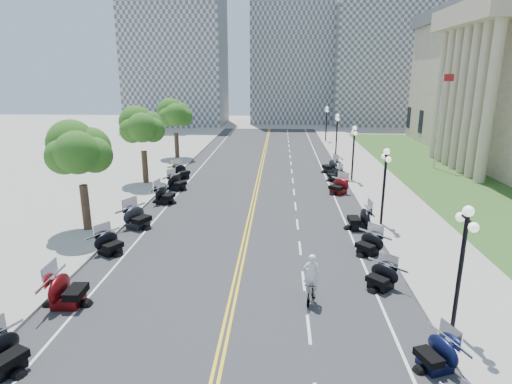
{
  "coord_description": "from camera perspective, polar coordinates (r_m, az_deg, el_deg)",
  "views": [
    {
      "loc": [
        1.99,
        -22.62,
        9.52
      ],
      "look_at": [
        0.43,
        4.6,
        2.0
      ],
      "focal_mm": 30.0,
      "sensor_mm": 36.0,
      "label": 1
    }
  ],
  "objects": [
    {
      "name": "lane_dash_4",
      "position": [
        17.48,
        7.05,
        -17.66
      ],
      "size": [
        0.12,
        2.0,
        0.0
      ],
      "primitive_type": "cube",
      "color": "white",
      "rests_on": "road"
    },
    {
      "name": "centerline_yellow_a",
      "position": [
        34.04,
        -0.41,
        -0.8
      ],
      "size": [
        0.12,
        90.0,
        0.0
      ],
      "primitive_type": "cube",
      "color": "yellow",
      "rests_on": "road"
    },
    {
      "name": "cyclist_rider",
      "position": [
        18.39,
        7.47,
        -9.01
      ],
      "size": [
        0.69,
        0.45,
        1.88
      ],
      "primitive_type": "imported",
      "rotation": [
        0.0,
        0.0,
        3.14
      ],
      "color": "white",
      "rests_on": "bicycle"
    },
    {
      "name": "lawn",
      "position": [
        44.5,
        23.59,
        1.83
      ],
      "size": [
        9.0,
        60.0,
        0.1
      ],
      "primitive_type": "cube",
      "color": "#356023",
      "rests_on": "ground"
    },
    {
      "name": "lane_dash_19",
      "position": [
        75.23,
        4.2,
        8.12
      ],
      "size": [
        0.12,
        2.0,
        0.0
      ],
      "primitive_type": "cube",
      "color": "white",
      "rests_on": "road"
    },
    {
      "name": "motorcycle_s_4",
      "position": [
        20.17,
        -23.88,
        -11.68
      ],
      "size": [
        2.31,
        2.31,
        1.56
      ],
      "primitive_type": null,
      "rotation": [
        0.0,
        0.0,
        1.61
      ],
      "color": "#590A0C",
      "rests_on": "road"
    },
    {
      "name": "edge_line_north",
      "position": [
        34.26,
        10.53,
        -0.96
      ],
      "size": [
        0.12,
        90.0,
        0.0
      ],
      "primitive_type": "cube",
      "color": "white",
      "rests_on": "road"
    },
    {
      "name": "lane_dash_9",
      "position": [
        35.92,
        5.08,
        0.01
      ],
      "size": [
        0.12,
        2.0,
        0.0
      ],
      "primitive_type": "cube",
      "color": "white",
      "rests_on": "road"
    },
    {
      "name": "motorcycle_n_4",
      "position": [
        20.73,
        16.36,
        -10.65
      ],
      "size": [
        2.54,
        2.54,
        1.25
      ],
      "primitive_type": null,
      "rotation": [
        0.0,
        0.0,
        -0.79
      ],
      "color": "black",
      "rests_on": "road"
    },
    {
      "name": "street_lamp_1",
      "position": [
        17.47,
        25.56,
        -9.52
      ],
      "size": [
        0.5,
        1.2,
        4.9
      ],
      "primitive_type": null,
      "color": "black",
      "rests_on": "sidewalk_north"
    },
    {
      "name": "motorcycle_s_3",
      "position": [
        17.18,
        -30.66,
        -17.9
      ],
      "size": [
        2.59,
        2.59,
        1.37
      ],
      "primitive_type": null,
      "rotation": [
        0.0,
        0.0,
        1.15
      ],
      "color": "black",
      "rests_on": "road"
    },
    {
      "name": "street_lamp_4",
      "position": [
        51.52,
        10.7,
        7.44
      ],
      "size": [
        0.5,
        1.2,
        4.9
      ],
      "primitive_type": null,
      "color": "black",
      "rests_on": "sidewalk_north"
    },
    {
      "name": "motorcycle_n_10",
      "position": [
        43.48,
        9.87,
        3.54
      ],
      "size": [
        2.7,
        2.7,
        1.47
      ],
      "primitive_type": null,
      "rotation": [
        0.0,
        0.0,
        -1.22
      ],
      "color": "black",
      "rests_on": "road"
    },
    {
      "name": "lane_dash_15",
      "position": [
        59.4,
        4.42,
        6.17
      ],
      "size": [
        0.12,
        2.0,
        0.0
      ],
      "primitive_type": "cube",
      "color": "white",
      "rests_on": "road"
    },
    {
      "name": "lane_dash_12",
      "position": [
        47.59,
        4.67,
        3.85
      ],
      "size": [
        0.12,
        2.0,
        0.0
      ],
      "primitive_type": "cube",
      "color": "white",
      "rests_on": "road"
    },
    {
      "name": "street_lamp_3",
      "position": [
        39.79,
        12.83,
        5.02
      ],
      "size": [
        0.5,
        1.2,
        4.9
      ],
      "primitive_type": null,
      "color": "black",
      "rests_on": "sidewalk_north"
    },
    {
      "name": "tree_4",
      "position": [
        50.3,
        -10.69,
        9.72
      ],
      "size": [
        4.8,
        4.8,
        9.2
      ],
      "primitive_type": null,
      "color": "#235619",
      "rests_on": "sidewalk_south"
    },
    {
      "name": "lane_dash_18",
      "position": [
        71.27,
        4.25,
        7.71
      ],
      "size": [
        0.12,
        2.0,
        0.0
      ],
      "primitive_type": "cube",
      "color": "white",
      "rests_on": "road"
    },
    {
      "name": "street_lamp_5",
      "position": [
        63.35,
        9.35,
        8.95
      ],
      "size": [
        0.5,
        1.2,
        4.9
      ],
      "primitive_type": null,
      "color": "black",
      "rests_on": "sidewalk_north"
    },
    {
      "name": "centerline_yellow_b",
      "position": [
        34.03,
        -0.01,
        -0.8
      ],
      "size": [
        0.12,
        90.0,
        0.0
      ],
      "primitive_type": "cube",
      "color": "yellow",
      "rests_on": "road"
    },
    {
      "name": "flagpole",
      "position": [
        47.62,
        23.18,
        8.75
      ],
      "size": [
        1.1,
        0.2,
        10.0
      ],
      "primitive_type": null,
      "color": "silver",
      "rests_on": "ground"
    },
    {
      "name": "sidewalk_south",
      "position": [
        36.18,
        -17.05,
        -0.41
      ],
      "size": [
        5.0,
        90.0,
        0.15
      ],
      "primitive_type": "cube",
      "color": "#9E9991",
      "rests_on": "ground"
    },
    {
      "name": "lane_dash_8",
      "position": [
        32.08,
        5.29,
        -1.88
      ],
      "size": [
        0.12,
        2.0,
        0.0
      ],
      "primitive_type": "cube",
      "color": "white",
      "rests_on": "road"
    },
    {
      "name": "motorcycle_s_8",
      "position": [
        36.92,
        -10.49,
        1.38
      ],
      "size": [
        2.72,
        2.72,
        1.45
      ],
      "primitive_type": null,
      "rotation": [
        0.0,
        0.0,
        1.16
      ],
      "color": "black",
      "rests_on": "road"
    },
    {
      "name": "motorcycle_n_9",
      "position": [
        40.06,
        10.5,
        2.37
      ],
      "size": [
        2.31,
        2.31,
        1.3
      ],
      "primitive_type": null,
      "rotation": [
        0.0,
        0.0,
        -1.28
      ],
      "color": "black",
      "rests_on": "road"
    },
    {
      "name": "motorcycle_n_8",
      "position": [
        35.74,
        10.94,
        0.87
      ],
      "size": [
        2.87,
        2.87,
        1.42
      ],
      "primitive_type": null,
      "rotation": [
        0.0,
        0.0,
        -0.81
      ],
      "color": "#590A0C",
      "rests_on": "road"
    },
    {
      "name": "distant_block_c",
      "position": [
        89.89,
        16.77,
        15.74
      ],
      "size": [
        20.0,
        14.0,
        22.0
      ],
      "primitive_type": "cube",
      "color": "gray",
      "rests_on": "ground"
    },
    {
      "name": "motorcycle_s_5",
      "position": [
        24.82,
        -18.96,
        -6.37
      ],
      "size": [
        2.61,
        2.61,
        1.32
      ],
      "primitive_type": null,
      "rotation": [
        0.0,
        0.0,
        1.01
      ],
      "color": "black",
      "rests_on": "road"
    },
    {
      "name": "lane_dash_13",
      "position": [
        51.52,
        4.57,
        4.74
      ],
      "size": [
        0.12,
        2.0,
        0.0
      ],
      "primitive_type": "cube",
      "color": "white",
      "rests_on": "road"
    },
    {
      "name": "distant_block_b",
      "position": [
        90.81,
        4.78,
        18.83
      ],
      "size": [
        16.0,
        12.0,
        30.0
      ],
      "primitive_type": "cube",
      "color": "gray",
      "rests_on": "ground"
    },
    {
      "name": "sidewalk_north",
      "position": [
        35.01,
        17.21,
        -0.94
      ],
      "size": [
        5.0,
        90.0,
        0.15
      ],
      "primitive_type": "cube",
      "color": "#9E9991",
      "rests_on": "ground"
    },
    {
      "name": "motorcycle_n_5",
      "position": [
        24.24,
        14.82,
        -6.58
      ],
      "size": [
        2.63,
        2.63,
        1.3
      ],
      "primitive_type": null,
      "rotation": [
        0.0,
        0.0,
        -0.85
      ],
      "color": "black",
      "rests_on": "road"
    },
    {
      "name": "lane_dash_11",
      "position": [
        43.68,
        4.78,
        2.8
      ],
      "size": [
        0.12,
        2.0,
        0.0
      ],
      "primitive_type": "cube",
      "color": "white",
      "rests_on": "road"
    },
    {
      "name": "ground",
      "position": [
        24.62,
        -1.63,
        -7.33
      ],
      "size": [
        160.0,
        160.0,
        0.0
      ],
      "primitive_type": "plane",
      "color": "gray"
    },
    {
      "name": "lane_dash_14",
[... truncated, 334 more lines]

